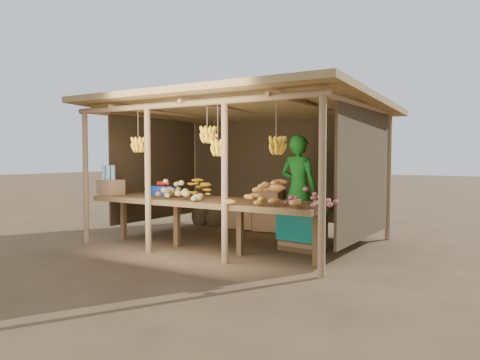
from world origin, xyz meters
The scene contains 13 objects.
ground centered at (0.00, 0.00, 0.00)m, with size 60.00×60.00×0.00m, color brown.
stall_structure centered at (0.04, -0.06, 1.91)m, with size 4.70×3.50×2.43m.
counter centered at (0.00, -0.95, 0.74)m, with size 3.90×1.05×0.80m.
potato_heap centered at (-0.36, -1.18, 0.98)m, with size 0.94×0.57×0.36m, color tan, non-canonical shape.
sweet_potato_heap centered at (1.27, -1.17, 0.98)m, with size 1.04×0.63×0.36m, color #BD7B30, non-canonical shape.
onion_heap centered at (1.81, -1.20, 0.98)m, with size 0.73×0.44×0.35m, color #AF5559, non-canonical shape.
banana_pile centered at (-0.44, -0.64, 0.97)m, with size 0.52×0.31×0.34m, color gold, non-canonical shape.
tomato_basin centered at (-1.11, -0.70, 0.89)m, with size 0.44×0.44×0.23m.
bottle_box centered at (-1.90, -1.14, 0.99)m, with size 0.44×0.37×0.50m.
vendor centered at (0.89, 0.44, 0.90)m, with size 0.66×0.43×1.81m, color #186E1B.
tarp_crate centered at (1.21, -0.08, 0.33)m, with size 0.73×0.64×0.80m.
carton_stack centered at (-0.29, 1.16, 0.36)m, with size 1.12×0.48×0.81m.
burlap_sacks centered at (-1.52, 1.16, 0.23)m, with size 0.76×0.40×0.54m.
Camera 1 is at (4.23, -6.71, 1.47)m, focal length 35.00 mm.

